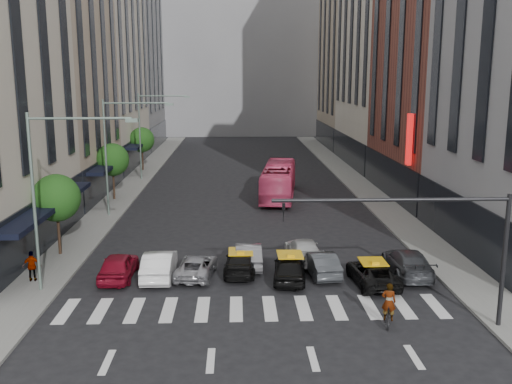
{
  "coord_description": "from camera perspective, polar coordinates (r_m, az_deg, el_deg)",
  "views": [
    {
      "loc": [
        -0.96,
        -23.95,
        10.85
      ],
      "look_at": [
        0.23,
        9.67,
        4.0
      ],
      "focal_mm": 40.0,
      "sensor_mm": 36.0,
      "label": 1
    }
  ],
  "objects": [
    {
      "name": "rider",
      "position": [
        25.97,
        13.19,
        -9.46
      ],
      "size": [
        0.72,
        0.56,
        1.73
      ],
      "primitive_type": "imported",
      "rotation": [
        0.0,
        0.0,
        2.88
      ],
      "color": "gray",
      "rests_on": "motorcycle"
    },
    {
      "name": "car_grey_mid",
      "position": [
        32.08,
        6.49,
        -7.07
      ],
      "size": [
        1.86,
        4.2,
        1.34
      ],
      "primitive_type": "imported",
      "rotation": [
        0.0,
        0.0,
        3.25
      ],
      "color": "#3A3E42",
      "rests_on": "ground"
    },
    {
      "name": "tree_mid",
      "position": [
        51.62,
        -14.16,
        3.14
      ],
      "size": [
        2.88,
        2.88,
        4.95
      ],
      "color": "black",
      "rests_on": "sidewalk_left"
    },
    {
      "name": "bus",
      "position": [
        51.5,
        2.29,
        1.12
      ],
      "size": [
        4.09,
        11.55,
        3.15
      ],
      "primitive_type": "imported",
      "rotation": [
        0.0,
        0.0,
        3.01
      ],
      "color": "#DB406C",
      "rests_on": "ground"
    },
    {
      "name": "car_silver",
      "position": [
        31.79,
        -5.99,
        -7.4
      ],
      "size": [
        2.39,
        4.38,
        1.17
      ],
      "primitive_type": "imported",
      "rotation": [
        0.0,
        0.0,
        3.03
      ],
      "color": "#9E9EA3",
      "rests_on": "ground"
    },
    {
      "name": "car_red",
      "position": [
        32.15,
        -13.59,
        -7.18
      ],
      "size": [
        1.73,
        4.26,
        1.45
      ],
      "primitive_type": "imported",
      "rotation": [
        0.0,
        0.0,
        3.14
      ],
      "color": "maroon",
      "rests_on": "ground"
    },
    {
      "name": "building_left_d",
      "position": [
        90.48,
        -12.61,
        13.87
      ],
      "size": [
        8.0,
        18.0,
        30.0
      ],
      "primitive_type": "cube",
      "color": "gray",
      "rests_on": "ground"
    },
    {
      "name": "car_white_front",
      "position": [
        31.84,
        -9.65,
        -7.16
      ],
      "size": [
        1.63,
        4.56,
        1.5
      ],
      "primitive_type": "imported",
      "rotation": [
        0.0,
        0.0,
        3.15
      ],
      "color": "white",
      "rests_on": "ground"
    },
    {
      "name": "taxi_center",
      "position": [
        31.03,
        3.4,
        -7.57
      ],
      "size": [
        2.11,
        4.36,
        1.43
      ],
      "primitive_type": "imported",
      "rotation": [
        0.0,
        0.0,
        3.04
      ],
      "color": "black",
      "rests_on": "ground"
    },
    {
      "name": "building_left_c",
      "position": [
        72.12,
        -15.55,
        16.79
      ],
      "size": [
        8.0,
        20.0,
        36.0
      ],
      "primitive_type": "cube",
      "color": "beige",
      "rests_on": "ground"
    },
    {
      "name": "building_left_b",
      "position": [
        54.38,
        -19.64,
        12.07
      ],
      "size": [
        8.0,
        16.0,
        24.0
      ],
      "primitive_type": "cube",
      "color": "tan",
      "rests_on": "ground"
    },
    {
      "name": "building_far",
      "position": [
        109.19,
        -1.58,
        15.26
      ],
      "size": [
        30.0,
        10.0,
        36.0
      ],
      "primitive_type": "cube",
      "color": "gray",
      "rests_on": "ground"
    },
    {
      "name": "building_right_d",
      "position": [
        90.8,
        9.64,
        13.34
      ],
      "size": [
        8.0,
        18.0,
        28.0
      ],
      "primitive_type": "cube",
      "color": "tan",
      "rests_on": "ground"
    },
    {
      "name": "traffic_signal",
      "position": [
        25.34,
        18.05,
        -3.64
      ],
      "size": [
        10.1,
        0.2,
        6.0
      ],
      "color": "black",
      "rests_on": "ground"
    },
    {
      "name": "streetlamp_mid",
      "position": [
        45.15,
        -13.68,
        4.89
      ],
      "size": [
        5.38,
        0.25,
        9.0
      ],
      "color": "gray",
      "rests_on": "sidewalk_left"
    },
    {
      "name": "streetlamp_far",
      "position": [
        60.83,
        -10.69,
        6.65
      ],
      "size": [
        5.38,
        0.25,
        9.0
      ],
      "color": "gray",
      "rests_on": "sidewalk_left"
    },
    {
      "name": "pedestrian_far",
      "position": [
        32.69,
        -21.48,
        -6.91
      ],
      "size": [
        0.99,
        0.49,
        1.64
      ],
      "primitive_type": "imported",
      "rotation": [
        0.0,
        0.0,
        3.23
      ],
      "color": "gray",
      "rests_on": "sidewalk_left"
    },
    {
      "name": "building_right_b",
      "position": [
        54.07,
        17.86,
        13.25
      ],
      "size": [
        8.0,
        18.0,
        26.0
      ],
      "primitive_type": "cube",
      "color": "brown",
      "rests_on": "ground"
    },
    {
      "name": "tree_far",
      "position": [
        67.22,
        -11.35,
        5.14
      ],
      "size": [
        2.88,
        2.88,
        4.95
      ],
      "color": "black",
      "rests_on": "sidewalk_left"
    },
    {
      "name": "streetlamp_near",
      "position": [
        29.8,
        -19.75,
        1.27
      ],
      "size": [
        5.38,
        0.25,
        9.0
      ],
      "color": "gray",
      "rests_on": "sidewalk_left"
    },
    {
      "name": "sidewalk_left",
      "position": [
        56.01,
        -12.84,
        0.13
      ],
      "size": [
        3.0,
        96.0,
        0.15
      ],
      "primitive_type": "cube",
      "color": "slate",
      "rests_on": "ground"
    },
    {
      "name": "car_grey_curb",
      "position": [
        32.9,
        14.92,
        -6.82
      ],
      "size": [
        2.15,
        5.04,
        1.45
      ],
      "primitive_type": "imported",
      "rotation": [
        0.0,
        0.0,
        3.12
      ],
      "color": "#393B40",
      "rests_on": "ground"
    },
    {
      "name": "taxi_left",
      "position": [
        32.12,
        -1.53,
        -7.06
      ],
      "size": [
        2.05,
        4.39,
        1.24
      ],
      "primitive_type": "imported",
      "rotation": [
        0.0,
        0.0,
        3.07
      ],
      "color": "black",
      "rests_on": "ground"
    },
    {
      "name": "sidewalk_right",
      "position": [
        56.41,
        10.77,
        0.29
      ],
      "size": [
        3.0,
        96.0,
        0.15
      ],
      "primitive_type": "cube",
      "color": "slate",
      "rests_on": "ground"
    },
    {
      "name": "tree_near",
      "position": [
        36.36,
        -19.33,
        -0.57
      ],
      "size": [
        2.88,
        2.88,
        4.95
      ],
      "color": "black",
      "rests_on": "sidewalk_left"
    },
    {
      "name": "motorcycle",
      "position": [
        26.44,
        13.06,
        -12.05
      ],
      "size": [
        0.93,
        1.66,
        0.82
      ],
      "primitive_type": "imported",
      "rotation": [
        0.0,
        0.0,
        2.88
      ],
      "color": "black",
      "rests_on": "ground"
    },
    {
      "name": "liberty_sign",
      "position": [
        46.25,
        15.09,
        5.09
      ],
      "size": [
        0.3,
        0.7,
        4.0
      ],
      "color": "red",
      "rests_on": "ground"
    },
    {
      "name": "car_row2_right",
      "position": [
        34.31,
        4.79,
        -5.79
      ],
      "size": [
        2.05,
        4.68,
        1.34
      ],
      "primitive_type": "imported",
      "rotation": [
        0.0,
        0.0,
        3.18
      ],
      "color": "silver",
      "rests_on": "ground"
    },
    {
      "name": "taxi_right",
      "position": [
        31.08,
        11.57,
        -7.96
      ],
      "size": [
        2.36,
        4.57,
        1.23
      ],
      "primitive_type": "imported",
      "rotation": [
        0.0,
        0.0,
        3.22
      ],
      "color": "black",
      "rests_on": "ground"
    },
    {
      "name": "car_row2_left",
      "position": [
        33.25,
        -0.78,
        -6.27
      ],
      "size": [
        1.53,
        4.26,
        1.4
      ],
      "primitive_type": "imported",
      "rotation": [
        0.0,
        0.0,
        3.15
      ],
      "color": "gray",
      "rests_on": "ground"
    },
    {
      "name": "ground",
      "position": [
        26.31,
        0.25,
        -12.84
      ],
      "size": [
        160.0,
        160.0,
        0.0
      ],
      "primitive_type": "plane",
      "color": "black",
      "rests_on": "ground"
    }
  ]
}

